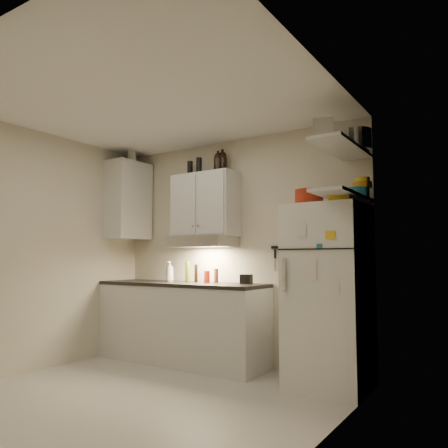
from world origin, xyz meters
The scene contains 36 objects.
floor centered at (0.00, 0.00, -0.01)m, with size 3.20×3.00×0.02m, color beige.
ceiling centered at (0.00, 0.00, 2.61)m, with size 3.20×3.00×0.02m, color white.
back_wall centered at (0.00, 1.51, 1.30)m, with size 3.20×0.02×2.60m, color beige.
left_wall centered at (-1.61, 0.00, 1.30)m, with size 0.02×3.00×2.60m, color beige.
right_wall centered at (1.61, 0.00, 1.30)m, with size 0.02×3.00×2.60m, color beige.
base_cabinet centered at (-0.55, 1.20, 0.44)m, with size 2.10×0.60×0.88m, color silver.
countertop centered at (-0.55, 1.20, 0.90)m, with size 2.10×0.62×0.04m, color black.
upper_cabinet centered at (-0.30, 1.33, 1.83)m, with size 0.80×0.33×0.75m, color silver.
side_cabinet centered at (-1.44, 1.20, 1.95)m, with size 0.33×0.55×1.00m, color silver.
range_hood centered at (-0.30, 1.27, 1.39)m, with size 0.76×0.46×0.12m, color silver.
fridge centered at (1.25, 1.16, 0.85)m, with size 0.70×0.68×1.70m, color white.
shelf_hi centered at (1.45, 1.02, 2.20)m, with size 0.30×0.95×0.03m, color silver.
shelf_lo centered at (1.45, 1.02, 1.76)m, with size 0.30×0.95×0.03m, color silver.
knife_strip centered at (0.70, 1.49, 1.32)m, with size 0.42×0.02×0.03m, color black.
dutch_oven centered at (1.09, 1.12, 1.78)m, with size 0.27×0.27×0.16m, color #A42713.
book_stack centered at (1.43, 0.96, 1.74)m, with size 0.18×0.22×0.07m, color yellow.
spice_jar centered at (1.38, 1.06, 1.74)m, with size 0.05×0.05×0.09m, color silver.
stock_pot centered at (1.52, 1.26, 2.31)m, with size 0.27×0.27×0.19m, color silver.
tin_a centered at (1.41, 1.02, 2.32)m, with size 0.21×0.19×0.21m, color #AAAAAD.
tin_b centered at (1.39, 0.71, 2.30)m, with size 0.17×0.17×0.17m, color #AAAAAD.
bowl_teal centered at (1.50, 1.32, 1.82)m, with size 0.23×0.23×0.09m, color #166A7B.
bowl_orange centered at (1.54, 1.33, 1.89)m, with size 0.18×0.18×0.05m, color #C87512.
bowl_yellow centered at (1.54, 1.33, 1.94)m, with size 0.14×0.14×0.05m, color gold.
plates centered at (1.42, 1.10, 1.80)m, with size 0.20×0.20×0.05m, color #166A7B.
growler_a centered at (-0.13, 1.35, 2.32)m, with size 0.10×0.10×0.24m, color black, non-canonical shape.
growler_b centered at (-0.10, 1.40, 2.33)m, with size 0.11×0.11×0.26m, color black, non-canonical shape.
thermos_a centered at (-0.36, 1.28, 2.30)m, with size 0.07×0.07×0.19m, color black.
thermos_b centered at (-0.57, 1.38, 2.30)m, with size 0.07×0.07×0.19m, color black.
side_jar centered at (-1.41, 1.22, 2.52)m, with size 0.11×0.11×0.15m, color silver.
soap_bottle centered at (-0.78, 1.26, 1.06)m, with size 0.10×0.11×0.27m, color silver.
pepper_mill centered at (-0.16, 1.36, 1.00)m, with size 0.05×0.05×0.16m, color brown.
oil_bottle centered at (-0.47, 1.22, 1.04)m, with size 0.05×0.05×0.25m, color #566519.
vinegar_bottle centered at (-0.41, 1.31, 1.02)m, with size 0.04×0.04×0.21m, color black.
clear_bottle centered at (-0.36, 1.32, 1.00)m, with size 0.06×0.06×0.17m, color silver.
red_jar centered at (-0.24, 1.29, 0.99)m, with size 0.07×0.07×0.14m, color #A42713.
caddy centered at (0.24, 1.35, 0.97)m, with size 0.12×0.09×0.10m, color black.
Camera 1 is at (2.69, -2.82, 1.19)m, focal length 35.00 mm.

